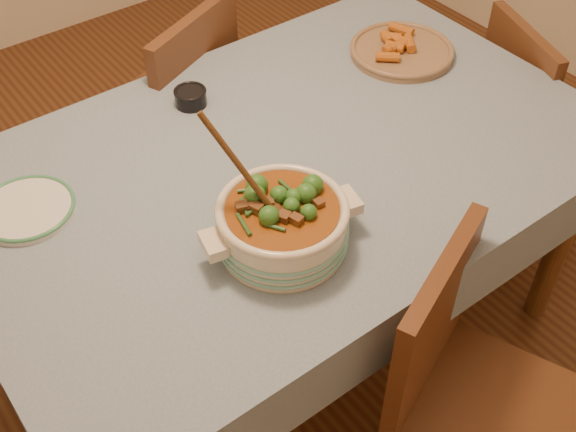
# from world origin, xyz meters

# --- Properties ---
(floor) EXTENTS (4.50, 4.50, 0.00)m
(floor) POSITION_xyz_m (0.00, 0.00, 0.00)
(floor) COLOR #4B2415
(floor) RESTS_ON ground
(dining_table) EXTENTS (1.68, 1.08, 0.76)m
(dining_table) POSITION_xyz_m (0.00, 0.00, 0.66)
(dining_table) COLOR brown
(dining_table) RESTS_ON floor
(stew_casserole) EXTENTS (0.37, 0.34, 0.35)m
(stew_casserole) POSITION_xyz_m (-0.20, -0.24, 0.83)
(stew_casserole) COLOR beige
(stew_casserole) RESTS_ON dining_table
(white_plate) EXTENTS (0.30, 0.30, 0.02)m
(white_plate) POSITION_xyz_m (-0.61, 0.21, 0.77)
(white_plate) COLOR silver
(white_plate) RESTS_ON dining_table
(condiment_bowl) EXTENTS (0.10, 0.10, 0.05)m
(condiment_bowl) POSITION_xyz_m (-0.08, 0.34, 0.78)
(condiment_bowl) COLOR black
(condiment_bowl) RESTS_ON dining_table
(fried_plate) EXTENTS (0.35, 0.35, 0.05)m
(fried_plate) POSITION_xyz_m (0.56, 0.17, 0.78)
(fried_plate) COLOR #986F54
(fried_plate) RESTS_ON dining_table
(chair_far) EXTENTS (0.54, 0.54, 0.89)m
(chair_far) POSITION_xyz_m (0.02, 0.65, 0.50)
(chair_far) COLOR #58311A
(chair_far) RESTS_ON floor
(chair_near) EXTENTS (0.52, 0.52, 0.85)m
(chair_near) POSITION_xyz_m (0.02, -0.65, 0.48)
(chair_near) COLOR #58311A
(chair_near) RESTS_ON floor
(chair_right) EXTENTS (0.48, 0.48, 0.81)m
(chair_right) POSITION_xyz_m (1.00, -0.06, 0.46)
(chair_right) COLOR #58311A
(chair_right) RESTS_ON floor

